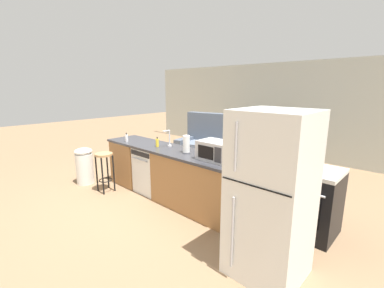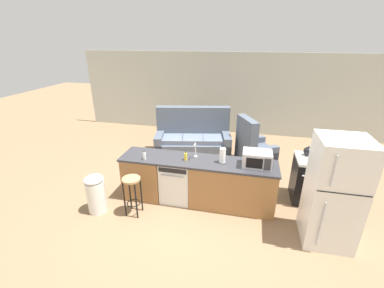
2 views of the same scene
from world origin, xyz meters
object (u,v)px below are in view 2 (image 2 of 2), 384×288
(refrigerator, at_px, (334,193))
(couch, at_px, (193,140))
(microwave, at_px, (257,159))
(armchair, at_px, (253,150))
(dish_soap_bottle, at_px, (144,156))
(bar_stool, at_px, (132,188))
(paper_towel_roll, at_px, (223,156))
(kettle, at_px, (308,151))
(trash_bin, at_px, (96,193))
(stove_range, at_px, (314,180))
(dishwasher, at_px, (177,180))
(soap_bottle, at_px, (186,156))

(refrigerator, xyz_separation_m, couch, (-2.78, 2.77, -0.47))
(microwave, height_order, armchair, armchair)
(dish_soap_bottle, height_order, bar_stool, dish_soap_bottle)
(paper_towel_roll, relative_size, kettle, 1.38)
(refrigerator, bearing_deg, trash_bin, -177.57)
(stove_range, distance_m, armchair, 1.86)
(refrigerator, height_order, trash_bin, refrigerator)
(bar_stool, bearing_deg, dishwasher, 44.61)
(microwave, height_order, kettle, microwave)
(soap_bottle, bearing_deg, couch, 99.25)
(paper_towel_roll, xyz_separation_m, kettle, (1.57, 0.68, -0.05))
(armchair, bearing_deg, bar_stool, -128.37)
(paper_towel_roll, bearing_deg, couch, 115.20)
(paper_towel_roll, relative_size, couch, 0.13)
(couch, bearing_deg, stove_range, -31.02)
(dishwasher, height_order, microwave, microwave)
(stove_range, bearing_deg, bar_stool, -159.92)
(refrigerator, height_order, microwave, refrigerator)
(paper_towel_roll, bearing_deg, kettle, 23.38)
(kettle, xyz_separation_m, bar_stool, (-3.08, -1.32, -0.45))
(stove_range, height_order, refrigerator, refrigerator)
(refrigerator, distance_m, dish_soap_bottle, 3.19)
(microwave, relative_size, soap_bottle, 2.84)
(microwave, distance_m, couch, 2.84)
(microwave, bearing_deg, paper_towel_roll, 179.93)
(dishwasher, relative_size, dish_soap_bottle, 4.77)
(dishwasher, height_order, trash_bin, dishwasher)
(dish_soap_bottle, bearing_deg, refrigerator, -6.48)
(refrigerator, xyz_separation_m, armchair, (-1.17, 2.54, -0.52))
(microwave, xyz_separation_m, soap_bottle, (-1.28, -0.04, -0.07))
(dishwasher, height_order, armchair, armchair)
(microwave, relative_size, paper_towel_roll, 1.77)
(stove_range, height_order, trash_bin, stove_range)
(dishwasher, xyz_separation_m, dish_soap_bottle, (-0.57, -0.19, 0.55))
(dishwasher, height_order, bar_stool, dishwasher)
(refrigerator, xyz_separation_m, paper_towel_roll, (-1.74, 0.55, 0.17))
(microwave, bearing_deg, dish_soap_bottle, -174.69)
(kettle, relative_size, couch, 0.10)
(microwave, relative_size, dish_soap_bottle, 2.84)
(kettle, distance_m, couch, 3.10)
(microwave, bearing_deg, stove_range, 25.88)
(kettle, bearing_deg, refrigerator, -82.32)
(kettle, bearing_deg, paper_towel_roll, -156.62)
(bar_stool, relative_size, couch, 0.35)
(soap_bottle, bearing_deg, bar_stool, -144.55)
(dish_soap_bottle, height_order, trash_bin, dish_soap_bottle)
(armchair, bearing_deg, refrigerator, -65.30)
(soap_bottle, distance_m, trash_bin, 1.77)
(refrigerator, bearing_deg, dishwasher, 168.07)
(refrigerator, relative_size, trash_bin, 2.34)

